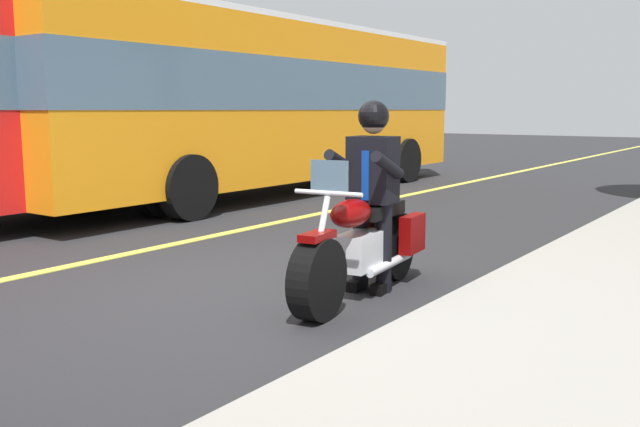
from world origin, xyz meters
TOP-DOWN VIEW (x-y plane):
  - ground_plane at (0.00, 0.00)m, footprint 80.00×80.00m
  - lane_center_stripe at (0.00, -2.00)m, footprint 60.00×0.16m
  - motorcycle_main at (-0.43, 1.16)m, footprint 2.22×0.76m
  - rider_main at (-0.62, 1.13)m, footprint 0.67×0.60m
  - bus_near at (-5.75, -4.43)m, footprint 11.05×2.70m

SIDE VIEW (x-z plane):
  - ground_plane at x=0.00m, z-range 0.00..0.00m
  - lane_center_stripe at x=0.00m, z-range 0.00..0.01m
  - motorcycle_main at x=-0.43m, z-range -0.18..1.08m
  - rider_main at x=-0.62m, z-range 0.17..1.91m
  - bus_near at x=-5.75m, z-range 0.22..3.52m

